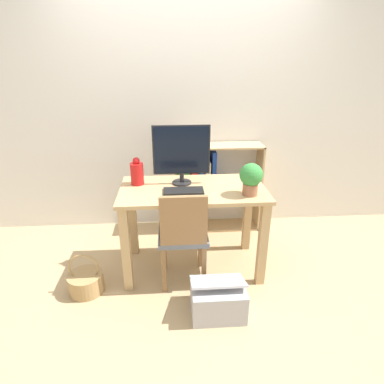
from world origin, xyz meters
name	(u,v)px	position (x,y,z in m)	size (l,w,h in m)	color
ground_plane	(193,266)	(0.00, 0.00, 0.00)	(10.00, 10.00, 0.00)	tan
wall_back	(186,108)	(0.00, 0.91, 1.30)	(8.00, 0.05, 2.60)	silver
desk	(193,206)	(0.00, 0.00, 0.62)	(1.21, 0.65, 0.78)	tan
monitor	(181,152)	(-0.09, 0.12, 1.06)	(0.48, 0.16, 0.50)	#232326
keyboard	(184,191)	(-0.08, -0.07, 0.79)	(0.32, 0.15, 0.02)	black
vase	(137,173)	(-0.47, 0.12, 0.88)	(0.11, 0.11, 0.24)	red
potted_plant	(251,177)	(0.44, -0.17, 0.93)	(0.18, 0.18, 0.26)	#9E6647
chair	(183,234)	(-0.09, -0.22, 0.47)	(0.40, 0.40, 0.85)	slate
bookshelf	(202,185)	(0.15, 0.74, 0.52)	(0.92, 0.28, 0.95)	tan
basket	(86,282)	(-0.90, -0.28, 0.09)	(0.28, 0.28, 0.35)	tan
storage_box	(218,299)	(0.14, -0.60, 0.13)	(0.40, 0.35, 0.31)	#B2B2B7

